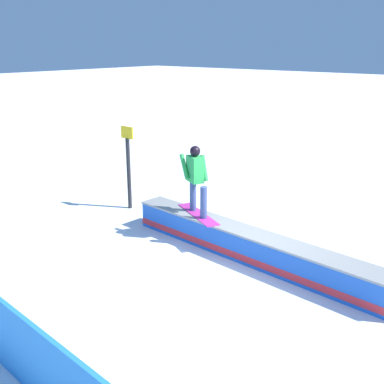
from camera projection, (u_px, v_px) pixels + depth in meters
name	position (u px, v px, depth m)	size (l,w,h in m)	color
ground_plane	(250.00, 260.00, 9.12)	(120.00, 120.00, 0.00)	white
grind_box	(251.00, 248.00, 9.03)	(5.85, 0.97, 0.60)	blue
snowboarder	(196.00, 177.00, 9.71)	(1.46, 0.90, 1.45)	#BE2B90
safety_fence	(31.00, 359.00, 5.46)	(13.40, 0.06, 1.05)	#2A85E8
trail_marker	(128.00, 166.00, 11.68)	(0.40, 0.10, 2.12)	#262628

